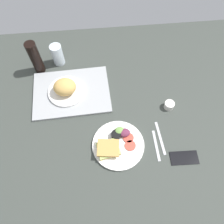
{
  "coord_description": "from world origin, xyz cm",
  "views": [
    {
      "loc": [
        -3.48,
        -53.71,
        109.64
      ],
      "look_at": [
        2.0,
        3.0,
        4.0
      ],
      "focal_mm": 34.87,
      "sensor_mm": 36.0,
      "label": 1
    }
  ],
  "objects": [
    {
      "name": "cell_phone",
      "position": [
        36.56,
        -25.2,
        0.4
      ],
      "size": [
        14.66,
        7.74,
        0.8
      ],
      "primitive_type": "cube",
      "rotation": [
        0.0,
        0.0,
        -0.04
      ],
      "color": "black",
      "rests_on": "ground_plane"
    },
    {
      "name": "ground_plane",
      "position": [
        0.0,
        0.0,
        -1.5
      ],
      "size": [
        190.0,
        150.0,
        3.0
      ],
      "primitive_type": "cube",
      "color": "#383D38"
    },
    {
      "name": "espresso_cup",
      "position": [
        35.15,
        5.38,
        2.0
      ],
      "size": [
        5.6,
        5.6,
        4.0
      ],
      "primitive_type": "cylinder",
      "color": "silver",
      "rests_on": "ground_plane"
    },
    {
      "name": "plate_with_salad",
      "position": [
        2.88,
        -14.8,
        1.76
      ],
      "size": [
        27.35,
        27.35,
        5.4
      ],
      "color": "white",
      "rests_on": "ground_plane"
    },
    {
      "name": "bread_plate_near",
      "position": [
        -23.42,
        20.08,
        5.66
      ],
      "size": [
        21.77,
        21.77,
        10.22
      ],
      "color": "white",
      "rests_on": "serving_tray"
    },
    {
      "name": "fork",
      "position": [
        23.55,
        -17.21,
        0.25
      ],
      "size": [
        1.5,
        17.01,
        0.5
      ],
      "primitive_type": "cube",
      "rotation": [
        0.0,
        0.0,
        1.58
      ],
      "color": "#B7B7BC",
      "rests_on": "ground_plane"
    },
    {
      "name": "knife",
      "position": [
        26.55,
        -13.21,
        0.25
      ],
      "size": [
        2.57,
        19.05,
        0.5
      ],
      "primitive_type": "cube",
      "rotation": [
        0.0,
        0.0,
        1.63
      ],
      "color": "#B7B7BC",
      "rests_on": "ground_plane"
    },
    {
      "name": "serving_tray",
      "position": [
        -20.66,
        20.45,
        0.8
      ],
      "size": [
        46.16,
        34.6,
        1.6
      ],
      "primitive_type": "cube",
      "rotation": [
        0.0,
        0.0,
        0.04
      ],
      "color": "#9EA0A3",
      "rests_on": "ground_plane"
    },
    {
      "name": "drinking_glass",
      "position": [
        -28.26,
        45.32,
        6.97
      ],
      "size": [
        7.15,
        7.15,
        13.94
      ],
      "primitive_type": "cylinder",
      "color": "silver",
      "rests_on": "ground_plane"
    },
    {
      "name": "soda_bottle",
      "position": [
        -40.29,
        40.09,
        11.07
      ],
      "size": [
        6.4,
        6.4,
        22.14
      ],
      "primitive_type": "cylinder",
      "color": "black",
      "rests_on": "ground_plane"
    }
  ]
}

